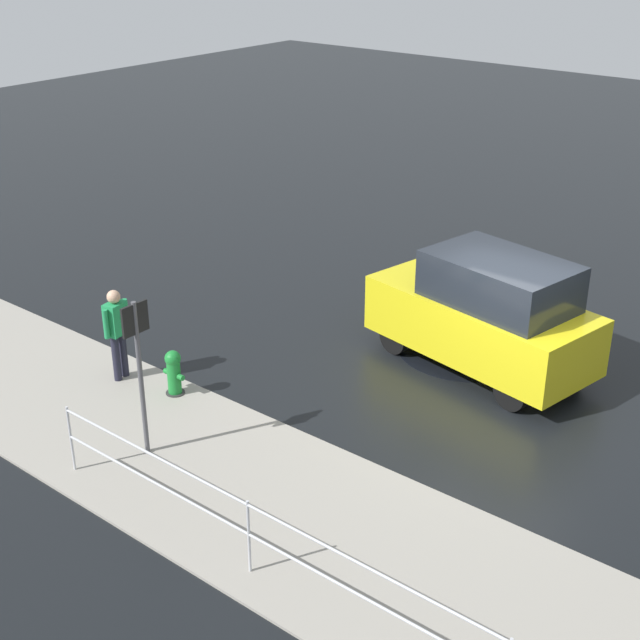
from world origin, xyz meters
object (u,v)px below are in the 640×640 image
(sign_post, at_px, (139,357))
(moving_hatchback, at_px, (486,313))
(pedestrian, at_px, (117,328))
(fire_hydrant, at_px, (174,374))

(sign_post, bearing_deg, moving_hatchback, -114.37)
(pedestrian, bearing_deg, fire_hydrant, -169.77)
(moving_hatchback, xyz_separation_m, fire_hydrant, (3.38, 3.96, -0.63))
(fire_hydrant, bearing_deg, sign_post, 123.78)
(moving_hatchback, xyz_separation_m, sign_post, (2.43, 5.37, 0.55))
(pedestrian, bearing_deg, moving_hatchback, -137.04)
(pedestrian, bearing_deg, sign_post, 149.14)
(moving_hatchback, bearing_deg, fire_hydrant, 49.56)
(sign_post, bearing_deg, fire_hydrant, -56.22)
(moving_hatchback, distance_m, sign_post, 5.92)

